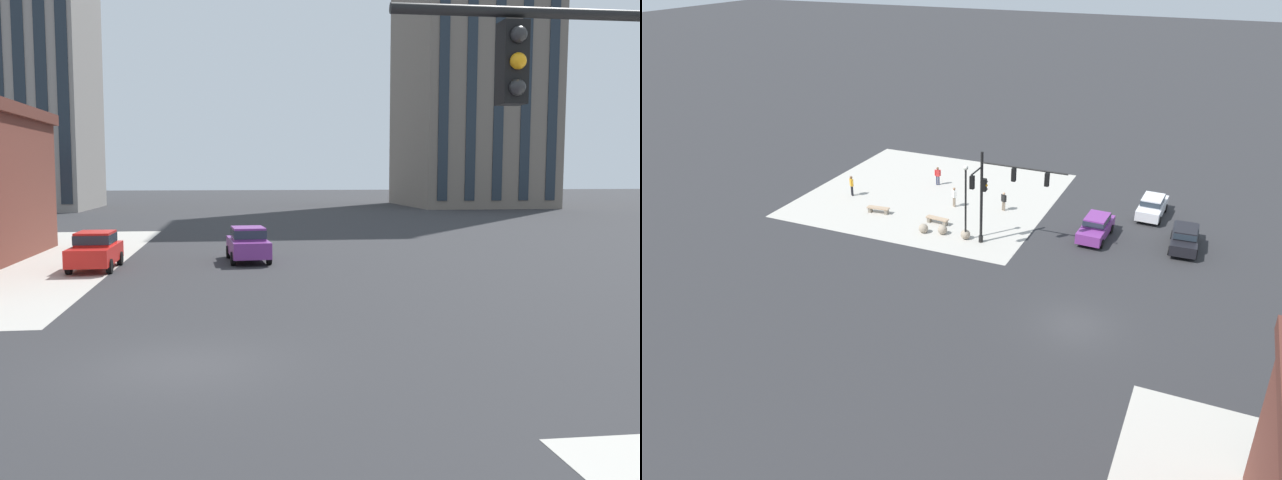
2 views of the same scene
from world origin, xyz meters
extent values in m
plane|color=#2D2D30|center=(0.00, 0.00, 0.00)|extent=(320.00, 320.00, 0.00)
cube|color=black|center=(4.25, -7.66, 5.45)|extent=(0.28, 0.28, 0.90)
sphere|color=#282828|center=(4.25, -7.82, 5.73)|extent=(0.18, 0.18, 0.18)
sphere|color=orange|center=(4.25, -7.82, 5.45)|extent=(0.18, 0.18, 0.18)
sphere|color=#282828|center=(4.25, -7.82, 5.17)|extent=(0.18, 0.18, 0.18)
cube|color=#7A3389|center=(1.94, 17.90, 0.70)|extent=(2.10, 4.53, 0.76)
cube|color=#7A3389|center=(1.95, 17.75, 1.38)|extent=(1.66, 2.22, 0.60)
cube|color=#232D38|center=(1.95, 17.75, 1.38)|extent=(1.70, 2.31, 0.40)
cylinder|color=black|center=(1.00, 19.19, 0.32)|extent=(0.27, 0.66, 0.64)
cylinder|color=black|center=(2.67, 19.33, 0.32)|extent=(0.27, 0.66, 0.64)
cylinder|color=black|center=(1.22, 16.48, 0.32)|extent=(0.27, 0.66, 0.64)
cylinder|color=black|center=(2.88, 16.61, 0.32)|extent=(0.27, 0.66, 0.64)
cube|color=red|center=(-4.83, 15.88, 0.70)|extent=(1.76, 4.40, 0.76)
cube|color=red|center=(-4.83, 16.03, 1.38)|extent=(1.50, 2.11, 0.60)
cube|color=#232D38|center=(-4.83, 16.03, 1.38)|extent=(1.53, 2.20, 0.40)
cylinder|color=black|center=(-4.00, 14.52, 0.32)|extent=(0.22, 0.64, 0.64)
cylinder|color=black|center=(-5.67, 14.52, 0.32)|extent=(0.22, 0.64, 0.64)
cylinder|color=black|center=(-4.00, 17.24, 0.32)|extent=(0.22, 0.64, 0.64)
cylinder|color=black|center=(-5.67, 17.25, 0.32)|extent=(0.22, 0.64, 0.64)
cube|color=gray|center=(-24.09, 69.85, 23.67)|extent=(17.56, 17.20, 47.34)
camera|label=1|loc=(1.16, -14.94, 4.25)|focal=38.09mm
camera|label=2|loc=(-5.89, 29.20, 19.57)|focal=34.59mm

